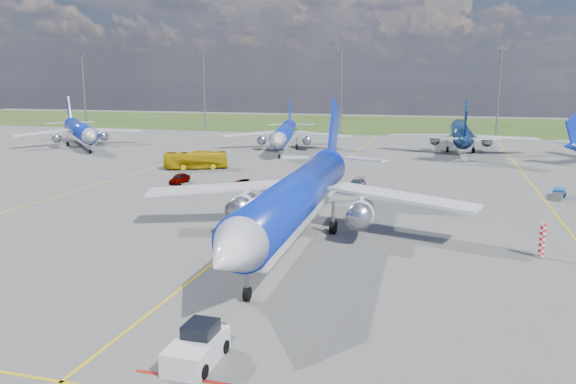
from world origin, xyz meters
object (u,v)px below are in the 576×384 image
(pushback_tug, at_px, (197,347))
(service_car_a, at_px, (180,178))
(baggage_tug_w, at_px, (558,194))
(warning_post, at_px, (542,240))
(main_airliner, at_px, (298,239))
(bg_jet_nw, at_px, (81,147))
(baggage_tug_c, at_px, (209,162))
(service_car_c, at_px, (357,184))
(bg_jet_nnw, at_px, (285,150))
(bg_jet_n, at_px, (460,151))
(service_car_b, at_px, (248,184))
(apron_bus, at_px, (196,160))

(pushback_tug, height_order, service_car_a, pushback_tug)
(service_car_a, bearing_deg, baggage_tug_w, 4.68)
(warning_post, xyz_separation_m, main_airliner, (-21.11, -0.35, -1.50))
(warning_post, relative_size, bg_jet_nw, 0.08)
(main_airliner, bearing_deg, baggage_tug_c, 121.44)
(service_car_a, xyz_separation_m, service_car_c, (25.30, 2.95, -0.06))
(bg_jet_nnw, height_order, baggage_tug_w, bg_jet_nnw)
(bg_jet_nnw, height_order, bg_jet_n, bg_jet_n)
(warning_post, bearing_deg, bg_jet_n, 94.07)
(warning_post, xyz_separation_m, bg_jet_nw, (-86.31, 57.78, -1.50))
(bg_jet_nnw, bearing_deg, bg_jet_n, 3.01)
(main_airliner, height_order, baggage_tug_w, main_airliner)
(baggage_tug_c, bearing_deg, bg_jet_n, 49.14)
(main_airliner, distance_m, pushback_tug, 23.88)
(pushback_tug, relative_size, service_car_b, 1.39)
(bg_jet_nnw, xyz_separation_m, pushback_tug, (20.59, -88.34, 0.80))
(service_car_c, bearing_deg, bg_jet_nw, 160.15)
(bg_jet_nw, bearing_deg, warning_post, -77.00)
(bg_jet_nnw, bearing_deg, baggage_tug_w, -49.92)
(bg_jet_nnw, bearing_deg, baggage_tug_c, -118.26)
(service_car_c, bearing_deg, pushback_tug, -85.23)
(apron_bus, bearing_deg, baggage_tug_w, -124.33)
(service_car_c, bearing_deg, service_car_b, -160.45)
(main_airliner, bearing_deg, warning_post, -0.84)
(apron_bus, distance_m, service_car_b, 19.56)
(warning_post, xyz_separation_m, bg_jet_n, (-5.21, 73.30, -1.50))
(service_car_c, bearing_deg, baggage_tug_c, 158.24)
(apron_bus, bearing_deg, baggage_tug_c, -28.40)
(bg_jet_nnw, height_order, service_car_b, bg_jet_nnw)
(bg_jet_nnw, xyz_separation_m, baggage_tug_w, (46.83, -37.33, 0.49))
(apron_bus, height_order, baggage_tug_w, apron_bus)
(bg_jet_nw, distance_m, apron_bus, 43.79)
(bg_jet_nw, height_order, bg_jet_n, bg_jet_n)
(baggage_tug_w, bearing_deg, pushback_tug, -102.32)
(bg_jet_n, relative_size, service_car_a, 9.78)
(main_airliner, height_order, pushback_tug, main_airliner)
(service_car_a, xyz_separation_m, baggage_tug_w, (50.86, 3.62, -0.23))
(service_car_b, bearing_deg, main_airliner, -152.53)
(bg_jet_nw, bearing_deg, main_airliner, -84.92)
(warning_post, height_order, main_airliner, main_airliner)
(baggage_tug_w, distance_m, baggage_tug_c, 55.71)
(warning_post, bearing_deg, apron_bus, 143.34)
(bg_jet_nnw, distance_m, service_car_b, 42.17)
(bg_jet_nw, xyz_separation_m, service_car_b, (52.12, -35.25, 0.59))
(service_car_b, bearing_deg, bg_jet_n, -32.03)
(bg_jet_nnw, xyz_separation_m, main_airliner, (19.84, -64.49, 0.00))
(service_car_a, relative_size, baggage_tug_c, 0.81)
(bg_jet_n, height_order, baggage_tug_w, bg_jet_n)
(warning_post, relative_size, service_car_a, 0.71)
(service_car_b, bearing_deg, baggage_tug_w, -86.21)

